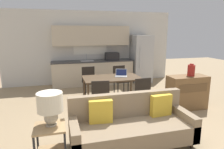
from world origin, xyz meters
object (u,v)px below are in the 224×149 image
object	(u,v)px
table_lamp	(50,105)
dining_chair_near_left	(100,96)
dining_chair_far_right	(120,78)
couch	(131,126)
refrigerator	(141,59)
vase	(191,70)
credenza	(187,92)
laptop	(121,75)
dining_chair_near_right	(140,93)
dining_table	(112,79)
dining_chair_far_left	(89,80)
side_table	(50,137)

from	to	relation	value
table_lamp	dining_chair_near_left	bearing A→B (deg)	52.48
dining_chair_far_right	dining_chair_near_left	distance (m)	1.87
couch	dining_chair_far_right	world-z (taller)	dining_chair_far_right
refrigerator	vase	bearing A→B (deg)	-88.59
credenza	vase	size ratio (longest dim) A/B	3.21
laptop	table_lamp	bearing A→B (deg)	-108.23
refrigerator	table_lamp	distance (m)	5.34
credenza	dining_chair_near_right	distance (m)	1.25
table_lamp	dining_chair_far_right	size ratio (longest dim) A/B	0.58
refrigerator	vase	xyz separation A→B (m)	(0.07, -2.96, 0.09)
laptop	dining_chair_far_right	bearing A→B (deg)	95.40
vase	dining_table	bearing A→B (deg)	153.33
dining_table	table_lamp	size ratio (longest dim) A/B	2.99
table_lamp	dining_chair_far_right	world-z (taller)	table_lamp
dining_table	credenza	xyz separation A→B (m)	(1.74, -0.90, -0.24)
refrigerator	dining_chair_far_right	bearing A→B (deg)	-134.40
vase	laptop	xyz separation A→B (m)	(-1.52, 0.97, -0.22)
dining_chair_far_left	vase	bearing A→B (deg)	-40.50
credenza	refrigerator	bearing A→B (deg)	90.13
laptop	credenza	bearing A→B (deg)	-12.21
credenza	laptop	size ratio (longest dim) A/B	2.53
vase	dining_chair_far_right	xyz separation A→B (m)	(-1.32, 1.68, -0.51)
dining_chair_near_left	dining_chair_far_left	xyz separation A→B (m)	(0.00, 1.65, 0.00)
credenza	laptop	world-z (taller)	laptop
side_table	laptop	world-z (taller)	laptop
couch	table_lamp	size ratio (longest dim) A/B	4.09
refrigerator	dining_chair_near_right	bearing A→B (deg)	-113.36
dining_table	dining_chair_near_right	bearing A→B (deg)	-59.03
couch	vase	distance (m)	2.44
couch	dining_chair_far_right	size ratio (longest dim) A/B	2.38
table_lamp	side_table	bearing A→B (deg)	-130.98
dining_chair_far_left	laptop	size ratio (longest dim) A/B	2.26
side_table	dining_chair_near_left	bearing A→B (deg)	52.39
credenza	dining_chair_far_right	bearing A→B (deg)	126.99
side_table	dining_chair_far_left	distance (m)	3.21
dining_chair_near_right	dining_chair_far_right	world-z (taller)	same
vase	dining_chair_far_left	bearing A→B (deg)	143.04
credenza	dining_chair_far_left	world-z (taller)	dining_chair_far_left
vase	dining_chair_far_left	size ratio (longest dim) A/B	0.35
refrigerator	dining_table	size ratio (longest dim) A/B	1.18
dining_chair_far_right	dining_chair_far_left	bearing A→B (deg)	172.37
dining_table	dining_chair_near_left	xyz separation A→B (m)	(-0.50, -0.82, -0.18)
couch	table_lamp	bearing A→B (deg)	-176.78
dining_table	dining_chair_near_left	size ratio (longest dim) A/B	1.74
refrigerator	dining_chair_near_right	size ratio (longest dim) A/B	2.06
dining_chair_far_left	laptop	bearing A→B (deg)	-47.93
side_table	dining_chair_far_right	world-z (taller)	dining_chair_far_right
dining_table	side_table	xyz separation A→B (m)	(-1.56, -2.20, -0.30)
dining_chair_far_right	dining_chair_far_left	xyz separation A→B (m)	(-0.98, 0.05, 0.00)
side_table	dining_chair_near_left	world-z (taller)	dining_chair_near_left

